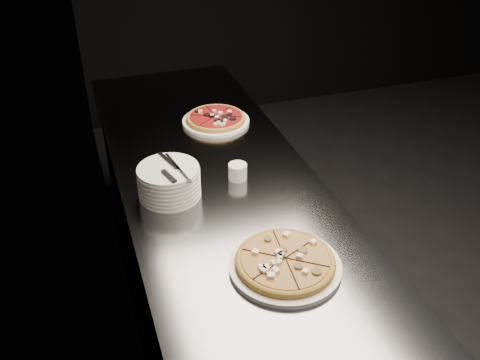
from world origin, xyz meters
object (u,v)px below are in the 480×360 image
object	(u,v)px
plate_stack	(169,182)
cutlery	(171,169)
pizza_tomato	(216,119)
pizza_mushroom	(285,263)
counter	(226,280)
ramekin	(238,171)

from	to	relation	value
plate_stack	cutlery	distance (m)	0.06
pizza_tomato	pizza_mushroom	bearing A→B (deg)	-94.38
counter	cutlery	xyz separation A→B (m)	(-0.19, 0.01, 0.58)
cutlery	ramekin	world-z (taller)	cutlery
cutlery	pizza_tomato	bearing A→B (deg)	43.00
counter	plate_stack	bearing A→B (deg)	173.05
counter	pizza_tomato	distance (m)	0.73
pizza_mushroom	plate_stack	world-z (taller)	plate_stack
ramekin	cutlery	bearing A→B (deg)	-170.18
plate_stack	counter	bearing A→B (deg)	-6.95
pizza_mushroom	cutlery	bearing A→B (deg)	116.44
counter	ramekin	distance (m)	0.50
pizza_tomato	cutlery	xyz separation A→B (m)	(-0.31, -0.52, 0.10)
pizza_tomato	plate_stack	size ratio (longest dim) A/B	1.60
counter	ramekin	bearing A→B (deg)	36.16
pizza_mushroom	plate_stack	size ratio (longest dim) A/B	1.81
plate_stack	cutlery	size ratio (longest dim) A/B	0.93
counter	pizza_mushroom	bearing A→B (deg)	-84.10
plate_stack	cutlery	xyz separation A→B (m)	(0.01, -0.02, 0.06)
pizza_mushroom	ramekin	size ratio (longest dim) A/B	5.68
counter	pizza_tomato	xyz separation A→B (m)	(0.13, 0.53, 0.48)
cutlery	ramekin	distance (m)	0.28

